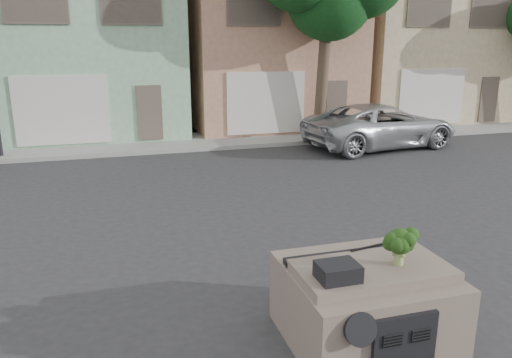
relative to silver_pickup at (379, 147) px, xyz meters
name	(u,v)px	position (x,y,z in m)	size (l,w,h in m)	color
ground_plane	(285,250)	(-6.53, -7.86, 0.00)	(120.00, 120.00, 0.00)	#303033
sidewalk	(192,142)	(-6.53, 2.64, 0.07)	(40.00, 3.00, 0.15)	gray
townhouse_mint	(90,41)	(-10.03, 6.64, 3.77)	(7.20, 8.20, 7.55)	#8FBB96
townhouse_tan	(262,41)	(-2.53, 6.64, 3.77)	(7.20, 8.20, 7.55)	tan
townhouse_beige	(405,41)	(4.97, 6.64, 3.77)	(7.20, 8.20, 7.55)	#CCB58C
silver_pickup	(379,147)	(0.00, 0.00, 0.00)	(2.65, 5.75, 1.60)	#B6B8BE
tree_near	(324,28)	(-1.53, 1.94, 4.25)	(4.40, 4.00, 8.50)	#123D16
car_dashboard	(365,301)	(-6.53, -10.86, 0.56)	(2.00, 1.80, 1.12)	#726256
instrument_hump	(338,272)	(-7.11, -11.21, 1.22)	(0.48, 0.38, 0.20)	black
wiper_arm	(372,246)	(-6.25, -10.48, 1.13)	(0.70, 0.03, 0.02)	black
broccoli	(400,246)	(-6.20, -11.05, 1.36)	(0.39, 0.39, 0.48)	#18340F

